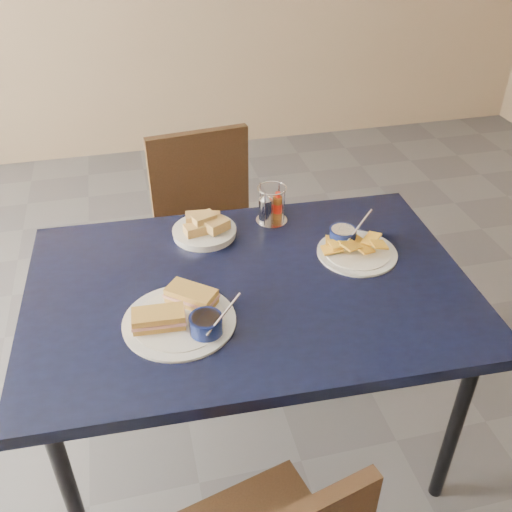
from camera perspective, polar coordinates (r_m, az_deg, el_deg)
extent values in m
plane|color=#4C4B50|center=(2.35, -6.93, -15.36)|extent=(6.00, 6.00, 0.00)
cube|color=black|center=(1.72, -0.66, -3.32)|extent=(1.36, 0.94, 0.04)
cylinder|color=black|center=(1.76, -17.68, -22.75)|extent=(0.04, 0.04, 0.71)
cylinder|color=black|center=(1.95, 19.31, -15.68)|extent=(0.04, 0.04, 0.71)
cylinder|color=black|center=(2.23, -17.37, -7.37)|extent=(0.04, 0.04, 0.71)
cylinder|color=black|center=(2.38, 11.04, -3.13)|extent=(0.04, 0.04, 0.71)
cube|color=black|center=(2.41, -4.16, 0.49)|extent=(0.47, 0.45, 0.04)
cylinder|color=black|center=(2.41, -7.29, -6.63)|extent=(0.04, 0.04, 0.41)
cylinder|color=black|center=(2.45, 0.69, -5.43)|extent=(0.04, 0.04, 0.41)
cylinder|color=black|center=(2.66, -8.21, -2.09)|extent=(0.04, 0.04, 0.41)
cylinder|color=black|center=(2.70, -0.99, -1.07)|extent=(0.04, 0.04, 0.41)
cube|color=black|center=(2.44, -5.16, 7.53)|extent=(0.42, 0.09, 0.44)
cylinder|color=white|center=(1.59, -7.68, -6.47)|extent=(0.31, 0.31, 0.01)
cylinder|color=white|center=(1.59, -7.69, -6.33)|extent=(0.26, 0.26, 0.00)
cube|color=gold|center=(1.56, -9.72, -6.19)|extent=(0.14, 0.08, 0.04)
cube|color=tan|center=(1.57, -9.70, -6.31)|extent=(0.15, 0.08, 0.01)
cube|color=gold|center=(1.63, -6.48, -3.98)|extent=(0.15, 0.14, 0.04)
cube|color=tan|center=(1.63, -6.47, -4.10)|extent=(0.16, 0.15, 0.01)
cylinder|color=#091034|center=(1.53, -5.03, -6.81)|extent=(0.09, 0.09, 0.05)
cylinder|color=black|center=(1.52, -5.06, -6.36)|extent=(0.08, 0.08, 0.01)
cylinder|color=silver|center=(1.49, -3.27, -5.83)|extent=(0.11, 0.07, 0.08)
cylinder|color=white|center=(1.87, 10.06, 0.33)|extent=(0.26, 0.26, 0.01)
cylinder|color=white|center=(1.86, 10.08, 0.47)|extent=(0.21, 0.21, 0.00)
cube|color=yellow|center=(1.85, 7.59, 0.55)|extent=(0.07, 0.05, 0.02)
cube|color=yellow|center=(1.87, 7.94, 1.21)|extent=(0.08, 0.06, 0.02)
cube|color=yellow|center=(1.87, 9.54, 1.29)|extent=(0.08, 0.07, 0.03)
cube|color=yellow|center=(1.85, 10.74, 0.76)|extent=(0.06, 0.07, 0.01)
cube|color=yellow|center=(1.85, 8.37, 1.16)|extent=(0.07, 0.05, 0.02)
cube|color=yellow|center=(1.87, 11.42, 1.51)|extent=(0.08, 0.08, 0.02)
cube|color=yellow|center=(1.86, 8.49, 1.85)|extent=(0.06, 0.08, 0.01)
cube|color=yellow|center=(1.81, 9.45, 0.73)|extent=(0.08, 0.07, 0.03)
cube|color=yellow|center=(1.83, 12.17, 0.95)|extent=(0.05, 0.07, 0.02)
cylinder|color=#091034|center=(1.88, 8.64, 2.02)|extent=(0.09, 0.09, 0.05)
cylinder|color=#C7B497|center=(1.87, 8.68, 2.43)|extent=(0.08, 0.08, 0.01)
cylinder|color=silver|center=(1.86, 10.27, 2.97)|extent=(0.11, 0.07, 0.08)
cylinder|color=white|center=(1.93, -5.17, 2.34)|extent=(0.21, 0.21, 0.02)
cylinder|color=white|center=(1.93, -5.19, 2.60)|extent=(0.17, 0.17, 0.00)
cube|color=tan|center=(1.90, -6.01, 2.65)|extent=(0.08, 0.06, 0.03)
cube|color=tan|center=(1.94, -4.79, 3.76)|extent=(0.09, 0.07, 0.03)
cube|color=tan|center=(1.89, -3.89, 3.07)|extent=(0.09, 0.08, 0.03)
cube|color=tan|center=(1.92, -5.93, 3.76)|extent=(0.08, 0.06, 0.03)
cube|color=tan|center=(1.90, -5.25, 3.69)|extent=(0.09, 0.07, 0.03)
cylinder|color=silver|center=(2.00, 1.56, 3.59)|extent=(0.11, 0.11, 0.01)
cylinder|color=silver|center=(2.01, 2.29, 5.85)|extent=(0.01, 0.01, 0.13)
cylinder|color=silver|center=(1.99, 0.39, 5.63)|extent=(0.01, 0.01, 0.13)
cylinder|color=silver|center=(1.93, 0.88, 4.66)|extent=(0.01, 0.01, 0.13)
cylinder|color=silver|center=(1.95, 2.82, 4.90)|extent=(0.01, 0.01, 0.13)
torus|color=silver|center=(1.94, 1.62, 6.80)|extent=(0.10, 0.10, 0.00)
cylinder|color=silver|center=(1.98, 0.97, 4.63)|extent=(0.05, 0.05, 0.08)
cone|color=silver|center=(1.95, 0.98, 5.98)|extent=(0.04, 0.04, 0.02)
cylinder|color=brown|center=(1.99, 2.16, 4.85)|extent=(0.03, 0.03, 0.08)
cylinder|color=red|center=(1.99, 2.16, 4.85)|extent=(0.03, 0.03, 0.03)
cylinder|color=red|center=(1.96, 2.20, 6.15)|extent=(0.02, 0.02, 0.02)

